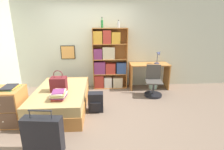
# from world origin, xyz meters

# --- Properties ---
(ground_plane) EXTENTS (14.00, 14.00, 0.00)m
(ground_plane) POSITION_xyz_m (0.00, 0.00, 0.00)
(ground_plane) COLOR #756051
(wall_back) EXTENTS (10.00, 0.09, 2.60)m
(wall_back) POSITION_xyz_m (-0.00, 1.54, 1.30)
(wall_back) COLOR beige
(wall_back) RESTS_ON ground_plane
(bed) EXTENTS (1.13, 1.84, 0.48)m
(bed) POSITION_xyz_m (-0.67, 0.02, 0.24)
(bed) COLOR #B77538
(bed) RESTS_ON ground_plane
(handbag) EXTENTS (0.34, 0.24, 0.47)m
(handbag) POSITION_xyz_m (-0.68, -0.08, 0.65)
(handbag) COLOR maroon
(handbag) RESTS_ON bed
(book_stack_on_bed) EXTENTS (0.30, 0.38, 0.16)m
(book_stack_on_bed) POSITION_xyz_m (-0.59, -0.50, 0.57)
(book_stack_on_bed) COLOR #B2382D
(book_stack_on_bed) RESTS_ON bed
(suitcase) EXTENTS (0.61, 0.26, 0.72)m
(suitcase) POSITION_xyz_m (-0.64, -1.41, 0.30)
(suitcase) COLOR black
(suitcase) RESTS_ON ground_plane
(dresser) EXTENTS (0.54, 0.58, 0.72)m
(dresser) POSITION_xyz_m (-1.56, -0.52, 0.36)
(dresser) COLOR #B77538
(dresser) RESTS_ON ground_plane
(magazine_pile_on_dresser) EXTENTS (0.32, 0.40, 0.04)m
(magazine_pile_on_dresser) POSITION_xyz_m (-1.51, -0.47, 0.74)
(magazine_pile_on_dresser) COLOR #427A4C
(magazine_pile_on_dresser) RESTS_ON dresser
(bookcase) EXTENTS (1.01, 0.29, 1.79)m
(bookcase) POSITION_xyz_m (0.46, 1.34, 0.84)
(bookcase) COLOR #B77538
(bookcase) RESTS_ON ground_plane
(bottle_green) EXTENTS (0.06, 0.06, 0.29)m
(bottle_green) POSITION_xyz_m (0.30, 1.35, 1.90)
(bottle_green) COLOR #1E6B2D
(bottle_green) RESTS_ON bookcase
(bottle_brown) EXTENTS (0.08, 0.08, 0.21)m
(bottle_brown) POSITION_xyz_m (0.76, 1.37, 1.87)
(bottle_brown) COLOR #B7BCC1
(bottle_brown) RESTS_ON bookcase
(desk) EXTENTS (1.14, 0.52, 0.76)m
(desk) POSITION_xyz_m (1.69, 1.23, 0.53)
(desk) COLOR #B77538
(desk) RESTS_ON ground_plane
(desk_lamp) EXTENTS (0.21, 0.16, 0.40)m
(desk_lamp) POSITION_xyz_m (1.95, 1.24, 1.03)
(desk_lamp) COLOR navy
(desk_lamp) RESTS_ON desk
(desk_chair) EXTENTS (0.49, 0.49, 0.83)m
(desk_chair) POSITION_xyz_m (1.67, 0.67, 0.26)
(desk_chair) COLOR black
(desk_chair) RESTS_ON ground_plane
(backpack) EXTENTS (0.33, 0.24, 0.44)m
(backpack) POSITION_xyz_m (0.12, -0.15, 0.22)
(backpack) COLOR black
(backpack) RESTS_ON ground_plane
(waste_bin) EXTENTS (0.26, 0.26, 0.27)m
(waste_bin) POSITION_xyz_m (1.82, 1.17, 0.13)
(waste_bin) COLOR #99C1B2
(waste_bin) RESTS_ON ground_plane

